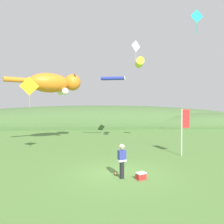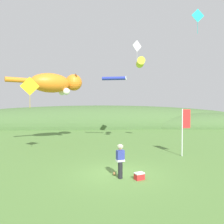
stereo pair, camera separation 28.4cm
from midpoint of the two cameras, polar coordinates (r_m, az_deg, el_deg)
ground_plane at (r=12.52m, az=1.34°, el=-15.96°), size 120.00×120.00×0.00m
distant_hill_ridge at (r=38.87m, az=0.50°, el=-3.87°), size 63.89×11.28×7.58m
festival_attendant at (r=11.62m, az=1.88°, el=-12.47°), size 0.48×0.39×1.77m
kite_spool at (r=12.31m, az=0.27°, el=-15.77°), size 0.12×0.20×0.20m
picnic_cooler at (r=11.75m, az=6.85°, el=-16.24°), size 0.58×0.49×0.36m
festival_banner_pole at (r=17.30m, az=17.81°, el=-3.29°), size 0.66×0.08×3.55m
kite_giant_cat at (r=22.72m, az=-15.13°, el=7.26°), size 6.71×4.31×2.26m
kite_fish_windsock at (r=21.39m, az=6.72°, el=12.52°), size 1.12×2.76×0.83m
kite_tube_streamer at (r=22.89m, az=-0.05°, el=8.78°), size 2.54×1.05×0.44m
kite_diamond_gold at (r=16.71m, az=-21.26°, el=6.29°), size 1.32×0.21×2.23m
kite_diamond_teal at (r=20.24m, az=20.87°, el=22.29°), size 1.07×0.07×1.97m
kite_diamond_white at (r=23.44m, az=5.89°, el=16.71°), size 1.03×0.60×2.08m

